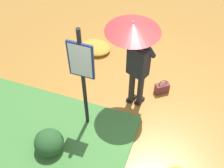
# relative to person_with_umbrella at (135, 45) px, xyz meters

# --- Properties ---
(ground_plane) EXTENTS (18.00, 18.00, 0.00)m
(ground_plane) POSITION_rel_person_with_umbrella_xyz_m (-0.36, 0.09, -1.55)
(ground_plane) COLOR #B27A33
(person_with_umbrella) EXTENTS (0.96, 0.96, 2.04)m
(person_with_umbrella) POSITION_rel_person_with_umbrella_xyz_m (0.00, 0.00, 0.00)
(person_with_umbrella) COLOR #2D2823
(person_with_umbrella) RESTS_ON ground_plane
(info_sign_post) EXTENTS (0.44, 0.07, 2.30)m
(info_sign_post) POSITION_rel_person_with_umbrella_xyz_m (0.66, 0.82, -0.11)
(info_sign_post) COLOR black
(info_sign_post) RESTS_ON ground_plane
(handbag) EXTENTS (0.32, 0.29, 0.37)m
(handbag) POSITION_rel_person_with_umbrella_xyz_m (-0.55, -0.47, -1.42)
(handbag) COLOR brown
(handbag) RESTS_ON ground_plane
(shrub_cluster) EXTENTS (0.59, 0.53, 0.48)m
(shrub_cluster) POSITION_rel_person_with_umbrella_xyz_m (1.10, 1.58, -1.33)
(shrub_cluster) COLOR #285628
(shrub_cluster) RESTS_ON ground_plane
(leaf_pile_by_bench) EXTENTS (0.79, 0.63, 0.17)m
(leaf_pile_by_bench) POSITION_rel_person_with_umbrella_xyz_m (1.33, -1.30, -1.47)
(leaf_pile_by_bench) COLOR gold
(leaf_pile_by_bench) RESTS_ON ground_plane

